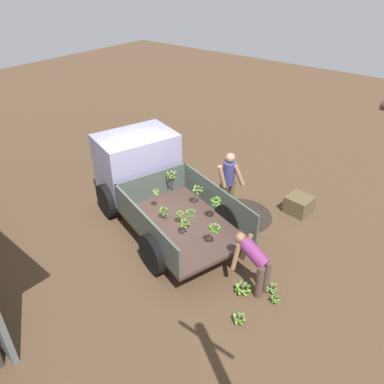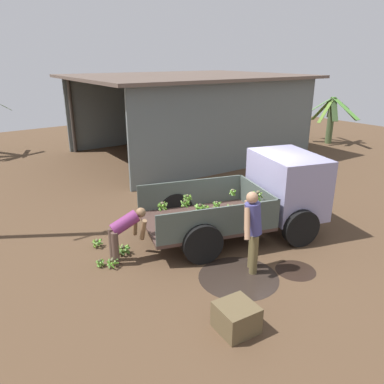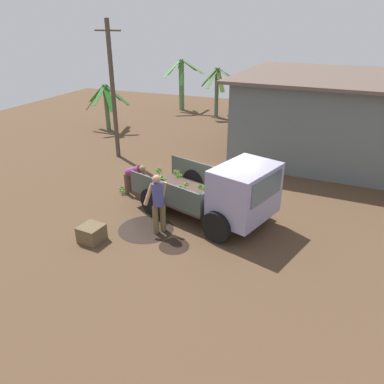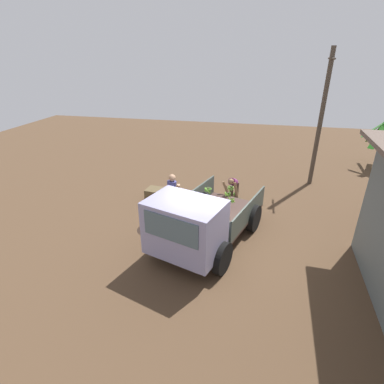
# 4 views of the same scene
# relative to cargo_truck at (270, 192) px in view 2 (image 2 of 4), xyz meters

# --- Properties ---
(ground) EXTENTS (36.00, 36.00, 0.00)m
(ground) POSITION_rel_cargo_truck_xyz_m (-0.60, 0.58, -1.03)
(ground) COLOR #513A27
(mud_patch_0) EXTENTS (1.63, 1.63, 0.01)m
(mud_patch_0) POSITION_rel_cargo_truck_xyz_m (-2.18, -1.22, -1.02)
(mud_patch_0) COLOR #2B221C
(mud_patch_0) RESTS_ON ground
(mud_patch_1) EXTENTS (0.84, 0.84, 0.01)m
(mud_patch_1) POSITION_rel_cargo_truck_xyz_m (-1.04, -1.74, -1.02)
(mud_patch_1) COLOR black
(mud_patch_1) RESTS_ON ground
(cargo_truck) EXTENTS (4.72, 3.24, 1.95)m
(cargo_truck) POSITION_rel_cargo_truck_xyz_m (0.00, 0.00, 0.00)
(cargo_truck) COLOR #45302A
(cargo_truck) RESTS_ON ground
(warehouse_shed) EXTENTS (9.88, 8.02, 3.49)m
(warehouse_shed) POSITION_rel_cargo_truck_xyz_m (3.56, 7.78, 1.55)
(warehouse_shed) COLOR slate
(warehouse_shed) RESTS_ON ground
(banana_palm_1) EXTENTS (2.28, 2.93, 2.34)m
(banana_palm_1) POSITION_rel_cargo_truck_xyz_m (10.26, 5.22, 0.26)
(banana_palm_1) COLOR #4D6038
(banana_palm_1) RESTS_ON ground
(person_foreground_visitor) EXTENTS (0.64, 0.61, 1.74)m
(person_foreground_visitor) POSITION_rel_cargo_truck_xyz_m (-1.78, -1.15, -0.06)
(person_foreground_visitor) COLOR brown
(person_foreground_visitor) RESTS_ON ground
(person_worker_loading) EXTENTS (0.85, 0.67, 1.16)m
(person_worker_loading) POSITION_rel_cargo_truck_xyz_m (-3.67, 0.78, -0.31)
(person_worker_loading) COLOR brown
(person_worker_loading) RESTS_ON ground
(banana_bunch_on_ground_0) EXTENTS (0.33, 0.33, 0.22)m
(banana_bunch_on_ground_0) POSITION_rel_cargo_truck_xyz_m (-3.61, 1.03, -0.90)
(banana_bunch_on_ground_0) COLOR #4D4532
(banana_bunch_on_ground_0) RESTS_ON ground
(banana_bunch_on_ground_1) EXTENTS (0.27, 0.27, 0.21)m
(banana_bunch_on_ground_1) POSITION_rel_cargo_truck_xyz_m (-3.95, 1.70, -0.91)
(banana_bunch_on_ground_1) COLOR brown
(banana_bunch_on_ground_1) RESTS_ON ground
(banana_bunch_on_ground_2) EXTENTS (0.19, 0.19, 0.17)m
(banana_bunch_on_ground_2) POSITION_rel_cargo_truck_xyz_m (-4.25, 0.85, -0.93)
(banana_bunch_on_ground_2) COLOR #443D2C
(banana_bunch_on_ground_2) RESTS_ON ground
(banana_bunch_on_ground_3) EXTENTS (0.26, 0.26, 0.22)m
(banana_bunch_on_ground_3) POSITION_rel_cargo_truck_xyz_m (-4.06, 0.66, -0.90)
(banana_bunch_on_ground_3) COLOR brown
(banana_bunch_on_ground_3) RESTS_ON ground
(wooden_crate_0) EXTENTS (0.67, 0.67, 0.46)m
(wooden_crate_0) POSITION_rel_cargo_truck_xyz_m (-3.27, -2.31, -0.80)
(wooden_crate_0) COLOR brown
(wooden_crate_0) RESTS_ON ground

